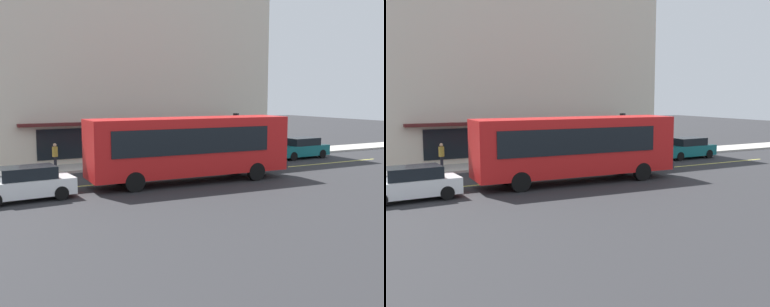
% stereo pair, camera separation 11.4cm
% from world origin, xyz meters
% --- Properties ---
extents(ground, '(120.00, 120.00, 0.00)m').
position_xyz_m(ground, '(0.00, 0.00, 0.00)').
color(ground, '#28282B').
extents(sidewalk, '(80.00, 2.93, 0.15)m').
position_xyz_m(sidewalk, '(0.00, 5.63, 0.07)').
color(sidewalk, '#B2ADA3').
rests_on(sidewalk, ground).
extents(lane_centre_stripe, '(36.00, 0.16, 0.01)m').
position_xyz_m(lane_centre_stripe, '(0.00, 0.00, 0.00)').
color(lane_centre_stripe, '#D8D14C').
rests_on(lane_centre_stripe, ground).
extents(storefront_building, '(22.82, 12.02, 13.18)m').
position_xyz_m(storefront_building, '(2.17, 12.79, 6.59)').
color(storefront_building, beige).
rests_on(storefront_building, ground).
extents(bus, '(11.22, 2.96, 3.50)m').
position_xyz_m(bus, '(1.80, -1.70, 1.99)').
color(bus, red).
rests_on(bus, ground).
extents(traffic_light, '(0.30, 0.52, 3.20)m').
position_xyz_m(traffic_light, '(9.15, 4.96, 2.53)').
color(traffic_light, '#2D2D33').
rests_on(traffic_light, sidewalk).
extents(car_white, '(4.40, 2.06, 1.52)m').
position_xyz_m(car_white, '(-6.78, -2.00, 0.74)').
color(car_white, white).
rests_on(car_white, ground).
extents(car_teal, '(4.36, 1.99, 1.52)m').
position_xyz_m(car_teal, '(13.58, 2.95, 0.74)').
color(car_teal, '#14666B').
rests_on(car_teal, ground).
extents(pedestrian_waiting, '(0.34, 0.34, 1.60)m').
position_xyz_m(pedestrian_waiting, '(-3.89, 5.35, 1.11)').
color(pedestrian_waiting, black).
rests_on(pedestrian_waiting, sidewalk).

